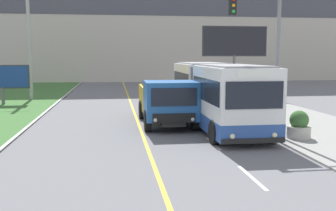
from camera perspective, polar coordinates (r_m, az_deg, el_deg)
city_bus at (r=20.59m, az=6.85°, el=1.69°), size 2.71×11.69×3.19m
dump_truck at (r=19.93m, az=-0.06°, el=0.36°), size 2.56×6.82×2.37m
car_distant at (r=33.32m, az=1.66°, el=2.23°), size 1.80×4.30×1.45m
utility_pole_far at (r=33.95m, az=-19.52°, el=9.21°), size 1.80×0.28×9.90m
traffic_light_mast at (r=17.49m, az=13.85°, el=8.65°), size 2.28×0.32×6.46m
billboard_large at (r=33.83m, az=9.64°, el=8.85°), size 5.55×0.24×6.06m
billboard_small at (r=31.26m, az=-22.95°, el=3.74°), size 3.86×0.24×2.93m
planter_round_near at (r=17.72m, az=18.47°, el=-2.83°), size 1.01×1.01×1.19m
planter_round_second at (r=21.58m, az=13.50°, el=-0.88°), size 1.12×1.12×1.23m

